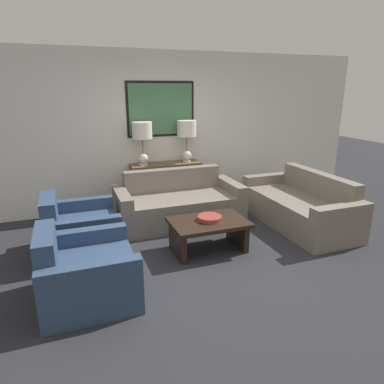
% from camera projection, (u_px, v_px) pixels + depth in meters
% --- Properties ---
extents(ground_plane, '(20.00, 20.00, 0.00)m').
position_uv_depth(ground_plane, '(216.00, 263.00, 4.17)').
color(ground_plane, '#28282D').
extents(back_wall, '(7.81, 0.12, 2.65)m').
position_uv_depth(back_wall, '(161.00, 131.00, 5.95)').
color(back_wall, silver).
rests_on(back_wall, ground_plane).
extents(console_table, '(1.20, 0.38, 0.81)m').
position_uv_depth(console_table, '(166.00, 186.00, 5.98)').
color(console_table, brown).
rests_on(console_table, ground_plane).
extents(table_lamp_left, '(0.33, 0.33, 0.71)m').
position_uv_depth(table_lamp_left, '(142.00, 135.00, 5.59)').
color(table_lamp_left, silver).
rests_on(table_lamp_left, console_table).
extents(table_lamp_right, '(0.33, 0.33, 0.71)m').
position_uv_depth(table_lamp_right, '(187.00, 133.00, 5.84)').
color(table_lamp_right, silver).
rests_on(table_lamp_right, console_table).
extents(couch_by_back_wall, '(1.94, 0.89, 0.80)m').
position_uv_depth(couch_by_back_wall, '(179.00, 205.00, 5.39)').
color(couch_by_back_wall, slate).
rests_on(couch_by_back_wall, ground_plane).
extents(couch_by_side, '(0.89, 1.94, 0.80)m').
position_uv_depth(couch_by_side, '(300.00, 207.00, 5.29)').
color(couch_by_side, slate).
rests_on(couch_by_side, ground_plane).
extents(coffee_table, '(0.98, 0.66, 0.41)m').
position_uv_depth(coffee_table, '(208.00, 229.00, 4.42)').
color(coffee_table, black).
rests_on(coffee_table, ground_plane).
extents(decorative_bowl, '(0.31, 0.31, 0.06)m').
position_uv_depth(decorative_bowl, '(210.00, 218.00, 4.39)').
color(decorative_bowl, '#93382D').
rests_on(decorative_bowl, coffee_table).
extents(armchair_near_back_wall, '(0.91, 0.96, 0.77)m').
position_uv_depth(armchair_near_back_wall, '(79.00, 231.00, 4.41)').
color(armchair_near_back_wall, navy).
rests_on(armchair_near_back_wall, ground_plane).
extents(armchair_near_camera, '(0.91, 0.96, 0.77)m').
position_uv_depth(armchair_near_camera, '(85.00, 274.00, 3.40)').
color(armchair_near_camera, navy).
rests_on(armchair_near_camera, ground_plane).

